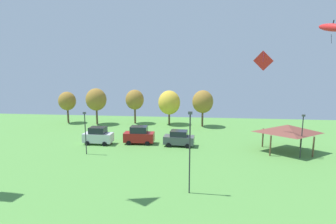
{
  "coord_description": "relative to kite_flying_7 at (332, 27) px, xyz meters",
  "views": [
    {
      "loc": [
        1.9,
        2.46,
        10.69
      ],
      "look_at": [
        0.58,
        14.62,
        8.67
      ],
      "focal_mm": 28.0,
      "sensor_mm": 36.0,
      "label": 1
    }
  ],
  "objects": [
    {
      "name": "kite_flying_7",
      "position": [
        0.0,
        0.0,
        0.0
      ],
      "size": [
        2.59,
        4.72,
        2.92
      ],
      "color": "red"
    },
    {
      "name": "kite_flying_9",
      "position": [
        -9.61,
        -4.8,
        -4.35
      ],
      "size": [
        2.06,
        1.33,
        2.34
      ],
      "color": "red"
    },
    {
      "name": "parked_car_leftmost",
      "position": [
        -31.29,
        -2.25,
        -14.75
      ],
      "size": [
        4.15,
        2.12,
        2.5
      ],
      "rotation": [
        0.0,
        0.0,
        -0.03
      ],
      "color": "silver",
      "rests_on": "ground"
    },
    {
      "name": "parked_car_second_from_left",
      "position": [
        -25.51,
        -1.42,
        -14.72
      ],
      "size": [
        4.33,
        2.13,
        2.56
      ],
      "rotation": [
        0.0,
        0.0,
        0.03
      ],
      "color": "maroon",
      "rests_on": "ground"
    },
    {
      "name": "parked_car_third_from_left",
      "position": [
        -19.73,
        -1.92,
        -14.87
      ],
      "size": [
        4.33,
        2.34,
        2.2
      ],
      "rotation": [
        0.0,
        0.0,
        -0.07
      ],
      "color": "#4C5156",
      "rests_on": "ground"
    },
    {
      "name": "park_pavilion",
      "position": [
        -5.66,
        -3.02,
        -12.89
      ],
      "size": [
        6.53,
        4.91,
        3.6
      ],
      "color": "brown",
      "rests_on": "ground"
    },
    {
      "name": "light_post_0",
      "position": [
        -17.89,
        -15.89,
        -11.96
      ],
      "size": [
        0.36,
        0.2,
        7.21
      ],
      "color": "#2D2D33",
      "rests_on": "ground"
    },
    {
      "name": "light_post_1",
      "position": [
        -31.14,
        -6.75,
        -12.87
      ],
      "size": [
        0.36,
        0.2,
        5.42
      ],
      "color": "#2D2D33",
      "rests_on": "ground"
    },
    {
      "name": "light_post_2",
      "position": [
        -4.74,
        -5.31,
        -12.9
      ],
      "size": [
        0.36,
        0.2,
        5.36
      ],
      "color": "#2D2D33",
      "rests_on": "ground"
    },
    {
      "name": "treeline_tree_0",
      "position": [
        -42.76,
        11.55,
        -11.6
      ],
      "size": [
        3.35,
        3.35,
        6.24
      ],
      "color": "brown",
      "rests_on": "ground"
    },
    {
      "name": "treeline_tree_1",
      "position": [
        -36.55,
        10.92,
        -11.14
      ],
      "size": [
        3.91,
        3.91,
        7.0
      ],
      "color": "brown",
      "rests_on": "ground"
    },
    {
      "name": "treeline_tree_2",
      "position": [
        -29.37,
        12.51,
        -11.27
      ],
      "size": [
        3.55,
        3.55,
        6.68
      ],
      "color": "brown",
      "rests_on": "ground"
    },
    {
      "name": "treeline_tree_3",
      "position": [
        -22.56,
        12.31,
        -11.71
      ],
      "size": [
        4.21,
        4.21,
        6.59
      ],
      "color": "brown",
      "rests_on": "ground"
    },
    {
      "name": "treeline_tree_4",
      "position": [
        -16.2,
        11.07,
        -11.31
      ],
      "size": [
        3.85,
        3.85,
        6.8
      ],
      "color": "brown",
      "rests_on": "ground"
    }
  ]
}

